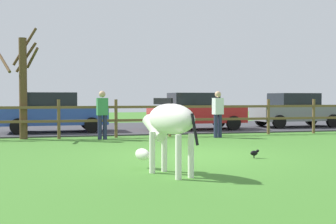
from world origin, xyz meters
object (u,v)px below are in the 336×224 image
object	(u,v)px
crow_on_grass	(255,153)
visitor_right_of_tree	(102,113)
visitor_left_of_tree	(218,112)
parked_car_blue	(54,112)
bare_tree	(23,84)
zebra	(168,124)
parked_car_red	(195,111)
parked_car_grey	(296,110)

from	to	relation	value
crow_on_grass	visitor_right_of_tree	bearing A→B (deg)	119.99
visitor_left_of_tree	parked_car_blue	bearing A→B (deg)	149.94
bare_tree	zebra	world-z (taller)	bare_tree
bare_tree	parked_car_blue	distance (m)	2.64
parked_car_red	visitor_right_of_tree	distance (m)	5.12
parked_car_blue	visitor_right_of_tree	world-z (taller)	visitor_right_of_tree
parked_car_grey	visitor_left_of_tree	distance (m)	6.33
zebra	crow_on_grass	distance (m)	3.03
bare_tree	parked_car_grey	size ratio (longest dim) A/B	0.95
crow_on_grass	parked_car_blue	size ratio (longest dim) A/B	0.05
zebra	crow_on_grass	xyz separation A→B (m)	(2.46, 1.58, -0.80)
parked_car_blue	visitor_left_of_tree	distance (m)	6.53
zebra	parked_car_red	xyz separation A→B (m)	(3.59, 9.83, -0.08)
zebra	visitor_left_of_tree	size ratio (longest dim) A/B	1.11
zebra	parked_car_grey	distance (m)	13.40
parked_car_grey	visitor_right_of_tree	xyz separation A→B (m)	(-9.20, -3.38, 0.06)
parked_car_grey	crow_on_grass	bearing A→B (deg)	-125.17
zebra	visitor_left_of_tree	distance (m)	7.45
visitor_right_of_tree	parked_car_blue	bearing A→B (deg)	118.49
bare_tree	crow_on_grass	world-z (taller)	bare_tree
bare_tree	zebra	bearing A→B (deg)	-67.27
parked_car_blue	parked_car_grey	distance (m)	10.83
bare_tree	parked_car_grey	world-z (taller)	bare_tree
visitor_right_of_tree	zebra	bearing A→B (deg)	-84.96
bare_tree	visitor_right_of_tree	world-z (taller)	bare_tree
zebra	parked_car_red	bearing A→B (deg)	69.95
parked_car_red	zebra	bearing A→B (deg)	-110.05
zebra	crow_on_grass	size ratio (longest dim) A/B	8.50
parked_car_red	visitor_left_of_tree	world-z (taller)	visitor_left_of_tree
bare_tree	visitor_left_of_tree	distance (m)	6.78
crow_on_grass	parked_car_blue	bearing A→B (deg)	119.45
parked_car_blue	parked_car_grey	size ratio (longest dim) A/B	1.01
crow_on_grass	visitor_left_of_tree	size ratio (longest dim) A/B	0.13
parked_car_grey	parked_car_red	xyz separation A→B (m)	(-5.00, -0.45, 0.00)
bare_tree	visitor_left_of_tree	world-z (taller)	bare_tree
parked_car_grey	visitor_right_of_tree	size ratio (longest dim) A/B	2.46
parked_car_blue	parked_car_red	bearing A→B (deg)	-0.62
parked_car_grey	visitor_right_of_tree	world-z (taller)	visitor_right_of_tree
bare_tree	parked_car_blue	size ratio (longest dim) A/B	0.95
crow_on_grass	parked_car_grey	size ratio (longest dim) A/B	0.05
parked_car_red	crow_on_grass	bearing A→B (deg)	-97.77
crow_on_grass	visitor_right_of_tree	xyz separation A→B (m)	(-3.07, 5.32, 0.78)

